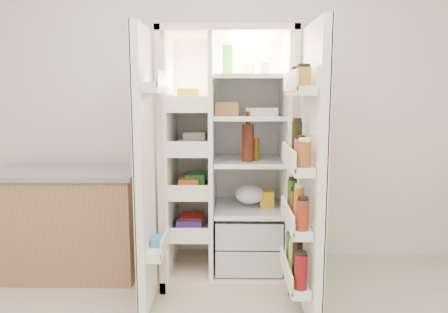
{
  "coord_description": "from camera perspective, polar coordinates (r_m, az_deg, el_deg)",
  "views": [
    {
      "loc": [
        0.14,
        -1.48,
        1.37
      ],
      "look_at": [
        0.1,
        1.25,
        0.96
      ],
      "focal_mm": 34.0,
      "sensor_mm": 36.0,
      "label": 1
    }
  ],
  "objects": [
    {
      "name": "fridge_door",
      "position": [
        2.53,
        11.34,
        -2.89
      ],
      "size": [
        0.17,
        0.58,
        1.72
      ],
      "color": "white",
      "rests_on": "floor"
    },
    {
      "name": "kitchen_counter",
      "position": [
        3.46,
        -20.26,
        -8.22
      ],
      "size": [
        1.1,
        0.59,
        0.8
      ],
      "color": "#9A724D",
      "rests_on": "floor"
    },
    {
      "name": "freezer_door",
      "position": [
        2.63,
        -10.57,
        -2.08
      ],
      "size": [
        0.15,
        0.4,
        1.72
      ],
      "color": "white",
      "rests_on": "floor"
    },
    {
      "name": "wall_back",
      "position": [
        3.48,
        -1.45,
        8.21
      ],
      "size": [
        4.0,
        0.02,
        2.7
      ],
      "primitive_type": "cube",
      "color": "silver",
      "rests_on": "floor"
    },
    {
      "name": "refrigerator",
      "position": [
        3.2,
        0.75,
        -2.78
      ],
      "size": [
        0.92,
        0.7,
        1.8
      ],
      "color": "beige",
      "rests_on": "floor"
    }
  ]
}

